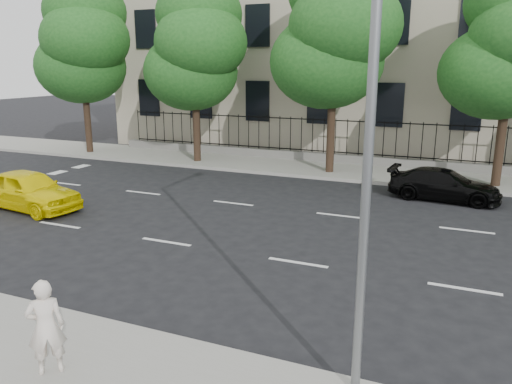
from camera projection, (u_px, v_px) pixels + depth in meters
ground at (261, 304)px, 10.68m from camera, size 120.00×120.00×0.00m
far_sidewalk at (376, 173)px, 23.15m from camera, size 60.00×4.00×0.15m
lane_markings at (322, 236)px, 14.92m from camera, size 49.60×4.62×0.01m
iron_fence at (382, 155)px, 24.53m from camera, size 30.00×0.50×2.20m
street_light at (381, 52)px, 6.88m from camera, size 0.25×3.32×8.05m
tree_a at (84, 43)px, 27.10m from camera, size 5.71×5.31×9.39m
tree_b at (196, 46)px, 24.53m from camera, size 5.53×5.12×8.97m
tree_c at (336, 31)px, 21.75m from camera, size 5.89×5.50×9.80m
yellow_taxi at (29, 190)px, 17.51m from camera, size 4.29×2.16×1.40m
black_sedan at (444, 185)px, 18.76m from camera, size 4.17×1.97×1.18m
woman_near at (46, 327)px, 7.89m from camera, size 0.69×0.69×1.61m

